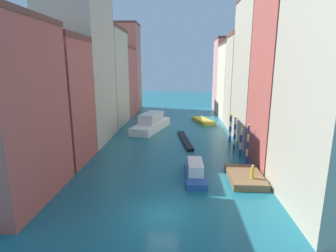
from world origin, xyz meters
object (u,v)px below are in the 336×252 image
object	(u,v)px
person_on_dock	(252,172)
mooring_pole_1	(241,141)
mooring_pole_0	(248,144)
motorboat_0	(203,121)
mooring_pole_4	(231,127)
motorboat_1	(195,171)
waterfront_dock	(245,177)
mooring_pole_2	(235,133)
mooring_pole_3	(230,128)
gondola_black	(185,140)
vaporetto_white	(151,123)

from	to	relation	value
person_on_dock	mooring_pole_1	size ratio (longest dim) A/B	0.34
mooring_pole_0	motorboat_0	world-z (taller)	mooring_pole_0
mooring_pole_4	motorboat_1	distance (m)	15.79
waterfront_dock	motorboat_1	size ratio (longest dim) A/B	0.84
mooring_pole_1	mooring_pole_2	world-z (taller)	mooring_pole_2
mooring_pole_4	motorboat_0	bearing A→B (deg)	103.45
mooring_pole_1	mooring_pole_4	world-z (taller)	mooring_pole_4
mooring_pole_3	motorboat_0	world-z (taller)	mooring_pole_3
waterfront_dock	gondola_black	size ratio (longest dim) A/B	0.54
waterfront_dock	mooring_pole_0	xyz separation A→B (m)	(1.25, 4.70, 2.10)
vaporetto_white	motorboat_1	xyz separation A→B (m)	(6.91, -20.67, -0.52)
mooring_pole_0	gondola_black	size ratio (longest dim) A/B	0.48
mooring_pole_3	gondola_black	bearing A→B (deg)	-174.96
person_on_dock	gondola_black	world-z (taller)	person_on_dock
mooring_pole_2	gondola_black	xyz separation A→B (m)	(-6.80, 3.29, -2.12)
mooring_pole_2	gondola_black	distance (m)	7.85
mooring_pole_4	motorboat_1	xyz separation A→B (m)	(-6.15, -14.47, -1.46)
mooring_pole_0	vaporetto_white	xyz separation A→B (m)	(-13.20, 16.31, -1.25)
motorboat_0	motorboat_1	world-z (taller)	motorboat_1
waterfront_dock	gondola_black	bearing A→B (deg)	113.54
gondola_black	mooring_pole_2	bearing A→B (deg)	-25.86
vaporetto_white	mooring_pole_1	bearing A→B (deg)	-47.06
mooring_pole_0	mooring_pole_2	bearing A→B (deg)	93.93
mooring_pole_3	motorboat_1	bearing A→B (deg)	-113.32
mooring_pole_4	motorboat_0	world-z (taller)	mooring_pole_4
waterfront_dock	mooring_pole_3	xyz separation A→B (m)	(0.94, 14.23, 1.80)
waterfront_dock	gondola_black	xyz separation A→B (m)	(-5.93, 13.62, -0.13)
mooring_pole_1	gondola_black	bearing A→B (deg)	136.72
mooring_pole_0	mooring_pole_3	world-z (taller)	mooring_pole_0
person_on_dock	motorboat_1	distance (m)	5.66
waterfront_dock	person_on_dock	distance (m)	1.53
mooring_pole_2	motorboat_1	size ratio (longest dim) A/B	0.71
person_on_dock	gondola_black	bearing A→B (deg)	113.19
gondola_black	mooring_pole_1	bearing A→B (deg)	-43.28
mooring_pole_2	motorboat_0	world-z (taller)	mooring_pole_2
person_on_dock	motorboat_0	bearing A→B (deg)	94.78
person_on_dock	vaporetto_white	bearing A→B (deg)	119.14
mooring_pole_0	motorboat_1	bearing A→B (deg)	-145.33
waterfront_dock	vaporetto_white	size ratio (longest dim) A/B	0.45
mooring_pole_3	motorboat_1	distance (m)	15.19
mooring_pole_3	mooring_pole_2	bearing A→B (deg)	-91.13
mooring_pole_3	motorboat_0	bearing A→B (deg)	102.27
person_on_dock	vaporetto_white	size ratio (longest dim) A/B	0.12
person_on_dock	mooring_pole_4	world-z (taller)	mooring_pole_4
vaporetto_white	motorboat_1	size ratio (longest dim) A/B	1.86
waterfront_dock	mooring_pole_1	world-z (taller)	mooring_pole_1
gondola_black	motorboat_0	world-z (taller)	motorboat_0
waterfront_dock	mooring_pole_0	bearing A→B (deg)	75.08
waterfront_dock	vaporetto_white	world-z (taller)	vaporetto_white
gondola_black	waterfront_dock	bearing A→B (deg)	-66.46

